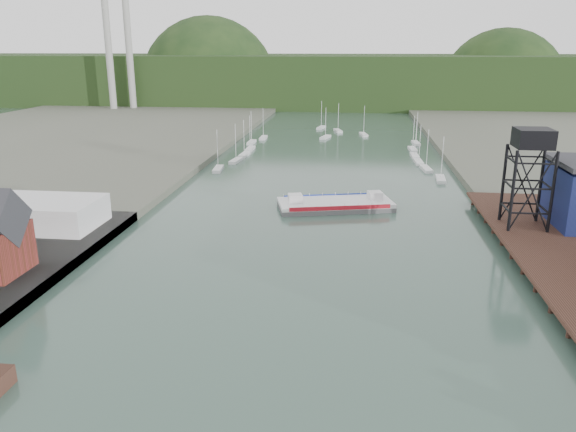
# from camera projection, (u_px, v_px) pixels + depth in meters

# --- Properties ---
(east_pier) EXTENTS (14.00, 70.00, 2.45)m
(east_pier) POSITION_uv_depth(u_px,v_px,m) (562.00, 256.00, 80.01)
(east_pier) COLOR black
(east_pier) RESTS_ON ground
(white_shed) EXTENTS (18.00, 12.00, 4.50)m
(white_shed) POSITION_uv_depth(u_px,v_px,m) (44.00, 213.00, 93.44)
(white_shed) COLOR silver
(white_shed) RESTS_ON west_quay
(lift_tower) EXTENTS (6.50, 6.50, 16.00)m
(lift_tower) POSITION_uv_depth(u_px,v_px,m) (533.00, 144.00, 88.61)
(lift_tower) COLOR black
(lift_tower) RESTS_ON east_pier
(marina_sailboats) EXTENTS (57.71, 92.65, 0.90)m
(marina_sailboats) POSITION_uv_depth(u_px,v_px,m) (332.00, 148.00, 173.50)
(marina_sailboats) COLOR silver
(marina_sailboats) RESTS_ON ground
(smokestacks) EXTENTS (11.20, 8.20, 60.00)m
(smokestacks) POSITION_uv_depth(u_px,v_px,m) (119.00, 48.00, 266.39)
(smokestacks) COLOR #A09F9A
(smokestacks) RESTS_ON ground
(distant_hills) EXTENTS (500.00, 120.00, 80.00)m
(distant_hills) POSITION_uv_depth(u_px,v_px,m) (338.00, 83.00, 325.86)
(distant_hills) COLOR black
(distant_hills) RESTS_ON ground
(chain_ferry) EXTENTS (23.51, 13.94, 3.17)m
(chain_ferry) POSITION_uv_depth(u_px,v_px,m) (335.00, 204.00, 109.74)
(chain_ferry) COLOR #515153
(chain_ferry) RESTS_ON ground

